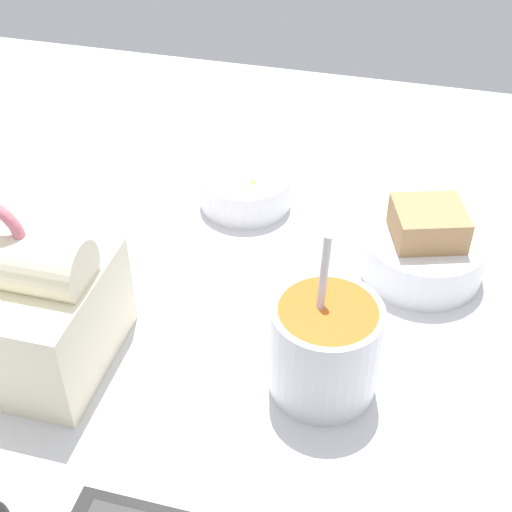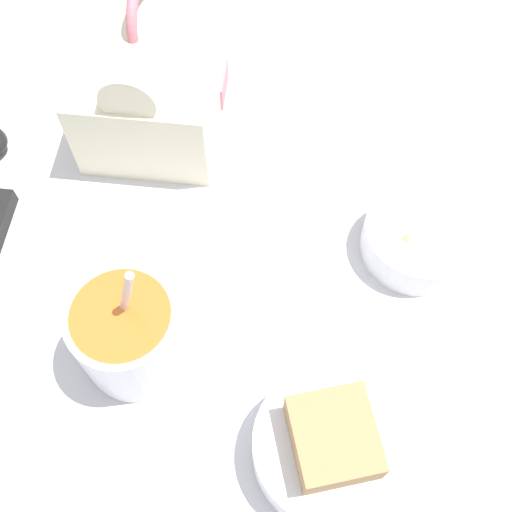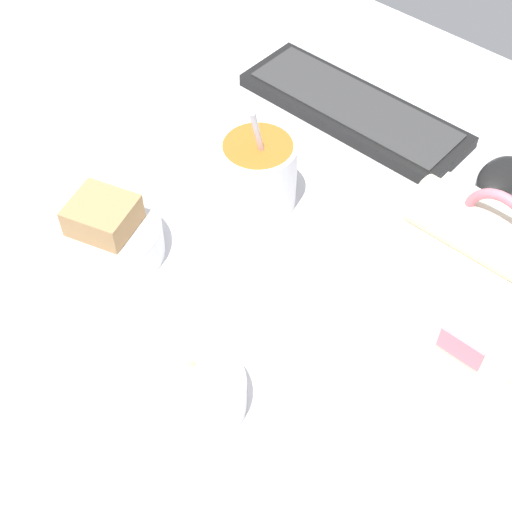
{
  "view_description": "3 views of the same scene",
  "coord_description": "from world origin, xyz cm",
  "views": [
    {
      "loc": [
        -8.65,
        49.07,
        50.7
      ],
      "look_at": [
        4.84,
        -2.5,
        7.0
      ],
      "focal_mm": 50.0,
      "sensor_mm": 36.0,
      "label": 1
    },
    {
      "loc": [
        -22.18,
        -5.53,
        58.22
      ],
      "look_at": [
        4.84,
        -2.5,
        7.0
      ],
      "focal_mm": 45.0,
      "sensor_mm": 36.0,
      "label": 2
    },
    {
      "loc": [
        37.43,
        -38.92,
        65.52
      ],
      "look_at": [
        4.84,
        -2.5,
        7.0
      ],
      "focal_mm": 50.0,
      "sensor_mm": 36.0,
      "label": 3
    }
  ],
  "objects": [
    {
      "name": "desk_surface",
      "position": [
        0.0,
        0.0,
        1.0
      ],
      "size": [
        140.0,
        110.0,
        2.0
      ],
      "color": "silver",
      "rests_on": "ground"
    },
    {
      "name": "lunch_bag",
      "position": [
        23.92,
        10.51,
        8.16
      ],
      "size": [
        17.44,
        14.06,
        17.36
      ],
      "color": "#EFE5C1",
      "rests_on": "desk_surface"
    },
    {
      "name": "soup_cup",
      "position": [
        -3.76,
        7.44,
        6.77
      ],
      "size": [
        9.34,
        9.34,
        15.18
      ],
      "color": "silver",
      "rests_on": "desk_surface"
    },
    {
      "name": "bento_bowl_sandwich",
      "position": [
        -10.87,
        -10.25,
        5.01
      ],
      "size": [
        12.55,
        12.55,
        8.06
      ],
      "color": "silver",
      "rests_on": "desk_surface"
    },
    {
      "name": "bento_bowl_snacks",
      "position": [
        10.08,
        -17.66,
        4.15
      ],
      "size": [
        10.68,
        10.68,
        4.82
      ],
      "color": "silver",
      "rests_on": "desk_surface"
    }
  ]
}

